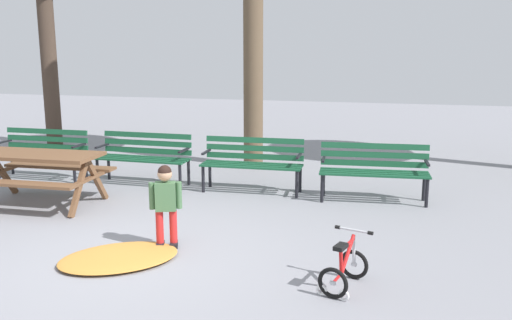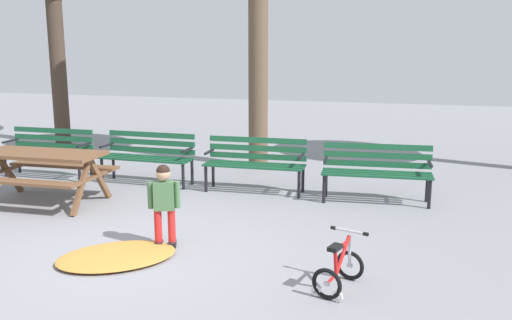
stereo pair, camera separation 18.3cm
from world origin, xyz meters
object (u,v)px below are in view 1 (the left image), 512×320
object	(u,v)px
picnic_table	(38,165)
park_bench_far_right	(374,167)
park_bench_far_left	(43,149)
park_bench_right	(253,160)
kids_bicycle	(344,269)
park_bench_left	(144,154)
child_standing	(166,200)

from	to	relation	value
picnic_table	park_bench_far_right	bearing A→B (deg)	17.29
park_bench_far_left	park_bench_right	size ratio (longest dim) A/B	0.99
kids_bicycle	park_bench_left	bearing A→B (deg)	137.85
picnic_table	park_bench_right	distance (m)	3.21
park_bench_right	park_bench_far_right	distance (m)	1.90
park_bench_right	kids_bicycle	xyz separation A→B (m)	(1.78, -3.30, -0.31)
kids_bicycle	park_bench_right	bearing A→B (deg)	118.35
park_bench_far_left	park_bench_left	size ratio (longest dim) A/B	1.00
park_bench_far_left	child_standing	world-z (taller)	child_standing
kids_bicycle	child_standing	bearing A→B (deg)	164.05
park_bench_right	child_standing	xyz separation A→B (m)	(-0.30, -2.71, 0.05)
kids_bicycle	picnic_table	bearing A→B (deg)	158.98
picnic_table	park_bench_far_left	distance (m)	1.80
park_bench_far_right	child_standing	size ratio (longest dim) A/B	1.68
park_bench_far_left	kids_bicycle	xyz separation A→B (m)	(5.58, -3.27, -0.31)
park_bench_right	kids_bicycle	bearing A→B (deg)	-61.65
park_bench_far_left	park_bench_right	xyz separation A→B (m)	(3.80, 0.04, 0.00)
park_bench_left	child_standing	bearing A→B (deg)	-59.77
park_bench_left	kids_bicycle	size ratio (longest dim) A/B	2.58
child_standing	kids_bicycle	size ratio (longest dim) A/B	1.56
picnic_table	park_bench_far_right	size ratio (longest dim) A/B	1.13
picnic_table	park_bench_far_right	xyz separation A→B (m)	(4.71, 1.47, -0.08)
park_bench_far_right	kids_bicycle	world-z (taller)	park_bench_far_right
picnic_table	kids_bicycle	world-z (taller)	picnic_table
park_bench_far_left	kids_bicycle	size ratio (longest dim) A/B	2.57
picnic_table	kids_bicycle	size ratio (longest dim) A/B	2.96
park_bench_left	park_bench_far_right	xyz separation A→B (m)	(3.79, -0.10, 0.00)
park_bench_far_left	park_bench_far_right	bearing A→B (deg)	-0.34
park_bench_left	child_standing	xyz separation A→B (m)	(1.59, -2.73, 0.05)
park_bench_left	park_bench_far_right	size ratio (longest dim) A/B	0.99
picnic_table	park_bench_left	bearing A→B (deg)	59.51
park_bench_right	park_bench_left	bearing A→B (deg)	179.24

